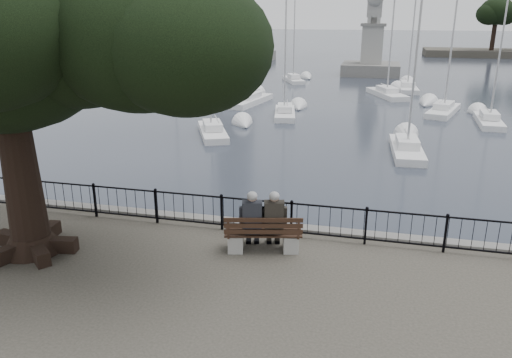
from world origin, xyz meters
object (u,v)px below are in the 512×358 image
(person_left, at_px, (252,222))
(lion_monument, at_px, (372,54))
(tree, at_px, (32,25))
(person_right, at_px, (274,222))
(bench, at_px, (263,238))

(person_left, height_order, lion_monument, lion_monument)
(tree, distance_m, lion_monument, 50.37)
(person_right, xyz_separation_m, lion_monument, (1.31, 48.31, 0.61))
(person_left, xyz_separation_m, tree, (-4.74, -1.32, 4.87))
(bench, bearing_deg, lion_monument, 88.17)
(person_right, bearing_deg, tree, -164.70)
(bench, bearing_deg, tree, -165.84)
(person_left, relative_size, lion_monument, 0.18)
(person_left, height_order, person_right, same)
(bench, xyz_separation_m, lion_monument, (1.55, 48.48, 1.01))
(tree, bearing_deg, person_left, 15.54)
(person_left, distance_m, tree, 6.92)
(person_left, xyz_separation_m, person_right, (0.54, 0.13, 0.00))
(person_right, bearing_deg, person_left, -166.83)
(tree, relative_size, lion_monument, 1.12)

